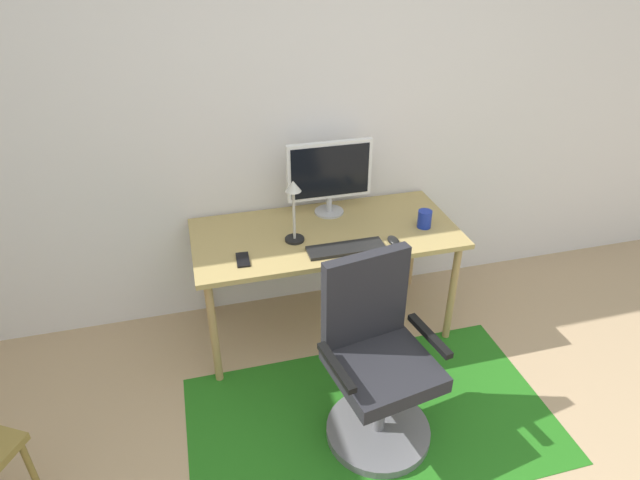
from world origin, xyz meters
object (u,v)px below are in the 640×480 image
at_px(coffee_cup, 425,219).
at_px(desk_lamp, 294,203).
at_px(keyboard, 346,248).
at_px(cell_phone, 243,260).
at_px(desk, 325,240).
at_px(computer_mouse, 393,241).
at_px(monitor, 330,173).
at_px(office_chair, 377,370).

distance_m(coffee_cup, desk_lamp, 0.80).
xyz_separation_m(coffee_cup, desk_lamp, (-0.77, 0.04, 0.18)).
relative_size(keyboard, cell_phone, 3.07).
xyz_separation_m(desk, computer_mouse, (0.33, -0.23, 0.08)).
bearing_deg(computer_mouse, keyboard, 179.50).
distance_m(monitor, cell_phone, 0.77).
xyz_separation_m(computer_mouse, office_chair, (-0.31, -0.62, -0.33)).
bearing_deg(cell_phone, office_chair, -48.00).
bearing_deg(coffee_cup, desk_lamp, 176.72).
bearing_deg(desk_lamp, desk, 15.80).
xyz_separation_m(desk, office_chair, (0.02, -0.85, -0.25)).
height_order(monitor, cell_phone, monitor).
distance_m(monitor, computer_mouse, 0.57).
distance_m(desk, monitor, 0.40).
relative_size(computer_mouse, desk_lamp, 0.28).
height_order(keyboard, cell_phone, keyboard).
xyz_separation_m(monitor, computer_mouse, (0.25, -0.45, -0.25)).
bearing_deg(computer_mouse, desk, 145.37).
distance_m(coffee_cup, office_chair, 1.00).
relative_size(monitor, keyboard, 1.20).
xyz_separation_m(computer_mouse, coffee_cup, (0.24, 0.13, 0.04)).
bearing_deg(cell_phone, keyboard, -0.99).
bearing_deg(coffee_cup, computer_mouse, -152.17).
relative_size(monitor, computer_mouse, 4.96).
distance_m(computer_mouse, office_chair, 0.76).
relative_size(coffee_cup, desk_lamp, 0.29).
bearing_deg(coffee_cup, monitor, 147.15).
height_order(desk_lamp, office_chair, desk_lamp).
distance_m(keyboard, cell_phone, 0.56).
height_order(desk, keyboard, keyboard).
xyz_separation_m(computer_mouse, desk_lamp, (-0.53, 0.17, 0.22)).
bearing_deg(monitor, cell_phone, -145.59).
height_order(keyboard, coffee_cup, coffee_cup).
distance_m(desk, office_chair, 0.88).
height_order(computer_mouse, office_chair, office_chair).
bearing_deg(office_chair, cell_phone, 119.25).
height_order(desk, coffee_cup, coffee_cup).
bearing_deg(keyboard, monitor, 86.17).
bearing_deg(computer_mouse, desk_lamp, 161.85).
height_order(monitor, desk_lamp, monitor).
bearing_deg(desk_lamp, cell_phone, -157.00).
relative_size(keyboard, office_chair, 0.44).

